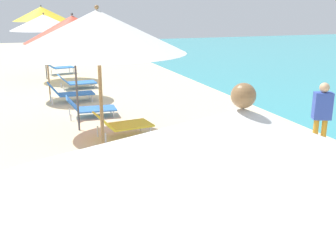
# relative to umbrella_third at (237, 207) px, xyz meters

# --- Properties ---
(umbrella_third) EXTENTS (2.59, 2.59, 2.80)m
(umbrella_third) POSITION_rel_umbrella_third_xyz_m (0.00, 0.00, 0.00)
(umbrella_third) COLOR olive
(umbrella_third) RESTS_ON ground
(umbrella_fourth) EXTENTS (2.37, 2.37, 2.99)m
(umbrella_fourth) POSITION_rel_umbrella_third_xyz_m (0.49, 4.64, 0.17)
(umbrella_fourth) COLOR olive
(umbrella_fourth) RESTS_ON ground
(lounger_fourth_shoreside) EXTENTS (1.53, 0.77, 0.57)m
(lounger_fourth_shoreside) POSITION_rel_umbrella_third_xyz_m (0.93, 5.66, -2.17)
(lounger_fourth_shoreside) COLOR blue
(lounger_fourth_shoreside) RESTS_ON ground
(umbrella_fifth) EXTENTS (2.27, 2.27, 2.83)m
(umbrella_fifth) POSITION_rel_umbrella_third_xyz_m (0.69, 9.02, -0.02)
(umbrella_fifth) COLOR #4C4C51
(umbrella_fifth) RESTS_ON ground
(lounger_fifth_shoreside) EXTENTS (1.39, 0.76, 0.60)m
(lounger_fifth_shoreside) POSITION_rel_umbrella_third_xyz_m (1.16, 10.24, -2.21)
(lounger_fifth_shoreside) COLOR blue
(lounger_fifth_shoreside) RESTS_ON ground
(lounger_fifth_inland) EXTENTS (1.37, 0.85, 0.63)m
(lounger_fifth_inland) POSITION_rel_umbrella_third_xyz_m (1.57, 8.10, -2.15)
(lounger_fifth_inland) COLOR yellow
(lounger_fifth_inland) RESTS_ON ground
(umbrella_sixth) EXTENTS (2.18, 2.18, 2.78)m
(umbrella_sixth) POSITION_rel_umbrella_third_xyz_m (0.30, 13.26, -0.01)
(umbrella_sixth) COLOR olive
(umbrella_sixth) RESTS_ON ground
(lounger_sixth_shoreside) EXTENTS (1.40, 0.76, 0.55)m
(lounger_sixth_shoreside) POSITION_rel_umbrella_third_xyz_m (1.35, 14.49, -2.22)
(lounger_sixth_shoreside) COLOR blue
(lounger_sixth_shoreside) RESTS_ON ground
(lounger_sixth_inland) EXTENTS (1.45, 0.66, 0.67)m
(lounger_sixth_inland) POSITION_rel_umbrella_third_xyz_m (0.85, 12.28, -2.17)
(lounger_sixth_inland) COLOR blue
(lounger_sixth_inland) RESTS_ON ground
(umbrella_farthest) EXTENTS (2.29, 2.29, 3.03)m
(umbrella_farthest) POSITION_rel_umbrella_third_xyz_m (0.43, 16.98, 0.20)
(umbrella_farthest) COLOR #4C4C51
(umbrella_farthest) RESTS_ON ground
(lounger_farthest_shoreside) EXTENTS (1.38, 0.89, 0.57)m
(lounger_farthest_shoreside) POSITION_rel_umbrella_third_xyz_m (1.07, 18.19, -2.16)
(lounger_farthest_shoreside) COLOR blue
(lounger_farthest_shoreside) RESTS_ON ground
(person_walking_mid) EXTENTS (0.42, 0.34, 1.50)m
(person_walking_mid) POSITION_rel_umbrella_third_xyz_m (5.19, 5.67, -1.58)
(person_walking_mid) COLOR orange
(person_walking_mid) RESTS_ON ground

